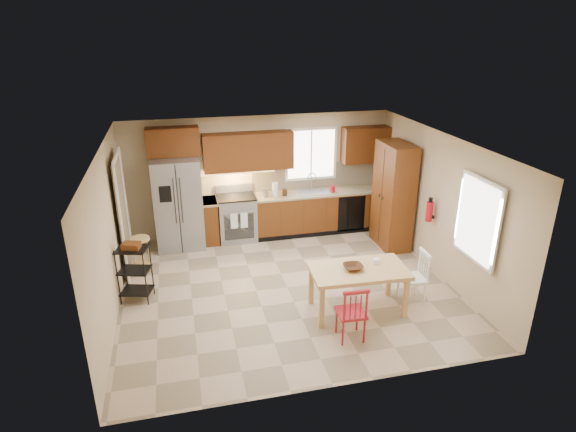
# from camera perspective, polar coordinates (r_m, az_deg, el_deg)

# --- Properties ---
(floor) EXTENTS (5.50, 5.50, 0.00)m
(floor) POSITION_cam_1_polar(r_m,az_deg,el_deg) (8.33, -0.09, -8.44)
(floor) COLOR tan
(floor) RESTS_ON ground
(ceiling) EXTENTS (5.50, 5.00, 0.02)m
(ceiling) POSITION_cam_1_polar(r_m,az_deg,el_deg) (7.39, -0.10, 8.55)
(ceiling) COLOR silver
(ceiling) RESTS_ON ground
(wall_back) EXTENTS (5.50, 0.02, 2.50)m
(wall_back) POSITION_cam_1_polar(r_m,az_deg,el_deg) (10.08, -3.38, 4.81)
(wall_back) COLOR #CCB793
(wall_back) RESTS_ON ground
(wall_front) EXTENTS (5.50, 0.02, 2.50)m
(wall_front) POSITION_cam_1_polar(r_m,az_deg,el_deg) (5.63, 5.86, -9.91)
(wall_front) COLOR #CCB793
(wall_front) RESTS_ON ground
(wall_left) EXTENTS (0.02, 5.00, 2.50)m
(wall_left) POSITION_cam_1_polar(r_m,az_deg,el_deg) (7.67, -20.53, -2.24)
(wall_left) COLOR #CCB793
(wall_left) RESTS_ON ground
(wall_right) EXTENTS (0.02, 5.00, 2.50)m
(wall_right) POSITION_cam_1_polar(r_m,az_deg,el_deg) (8.78, 17.66, 1.15)
(wall_right) COLOR #CCB793
(wall_right) RESTS_ON ground
(refrigerator) EXTENTS (0.92, 0.75, 1.82)m
(refrigerator) POSITION_cam_1_polar(r_m,az_deg,el_deg) (9.70, -12.87, 1.46)
(refrigerator) COLOR gray
(refrigerator) RESTS_ON floor
(range_stove) EXTENTS (0.76, 0.63, 0.92)m
(range_stove) POSITION_cam_1_polar(r_m,az_deg,el_deg) (9.97, -6.07, -0.29)
(range_stove) COLOR gray
(range_stove) RESTS_ON floor
(base_cabinet_narrow) EXTENTS (0.30, 0.60, 0.90)m
(base_cabinet_narrow) POSITION_cam_1_polar(r_m,az_deg,el_deg) (9.95, -9.22, -0.58)
(base_cabinet_narrow) COLOR #5E3311
(base_cabinet_narrow) RESTS_ON floor
(base_cabinet_run) EXTENTS (2.92, 0.60, 0.90)m
(base_cabinet_run) POSITION_cam_1_polar(r_m,az_deg,el_deg) (10.36, 4.05, 0.58)
(base_cabinet_run) COLOR #5E3311
(base_cabinet_run) RESTS_ON floor
(dishwasher) EXTENTS (0.60, 0.02, 0.78)m
(dishwasher) POSITION_cam_1_polar(r_m,az_deg,el_deg) (10.28, 7.51, 0.27)
(dishwasher) COLOR black
(dishwasher) RESTS_ON floor
(backsplash) EXTENTS (2.92, 0.03, 0.55)m
(backsplash) POSITION_cam_1_polar(r_m,az_deg,el_deg) (10.38, 3.69, 4.87)
(backsplash) COLOR beige
(backsplash) RESTS_ON wall_back
(upper_over_fridge) EXTENTS (1.00, 0.35, 0.55)m
(upper_over_fridge) POSITION_cam_1_polar(r_m,az_deg,el_deg) (9.55, -13.50, 8.57)
(upper_over_fridge) COLOR #57290E
(upper_over_fridge) RESTS_ON wall_back
(upper_left_block) EXTENTS (1.80, 0.35, 0.75)m
(upper_left_block) POSITION_cam_1_polar(r_m,az_deg,el_deg) (9.72, -4.73, 7.65)
(upper_left_block) COLOR #57290E
(upper_left_block) RESTS_ON wall_back
(upper_right_block) EXTENTS (1.00, 0.35, 0.75)m
(upper_right_block) POSITION_cam_1_polar(r_m,az_deg,el_deg) (10.38, 9.17, 8.36)
(upper_right_block) COLOR #57290E
(upper_right_block) RESTS_ON wall_back
(window_back) EXTENTS (1.12, 0.04, 1.12)m
(window_back) POSITION_cam_1_polar(r_m,az_deg,el_deg) (10.19, 2.74, 7.35)
(window_back) COLOR white
(window_back) RESTS_ON wall_back
(sink) EXTENTS (0.62, 0.46, 0.16)m
(sink) POSITION_cam_1_polar(r_m,az_deg,el_deg) (10.16, 3.09, 2.65)
(sink) COLOR gray
(sink) RESTS_ON base_cabinet_run
(undercab_glow) EXTENTS (1.60, 0.30, 0.01)m
(undercab_glow) POSITION_cam_1_polar(r_m,az_deg,el_deg) (9.76, -6.38, 5.24)
(undercab_glow) COLOR #FFBF66
(undercab_glow) RESTS_ON wall_back
(soap_bottle) EXTENTS (0.09, 0.09, 0.19)m
(soap_bottle) POSITION_cam_1_polar(r_m,az_deg,el_deg) (10.14, 5.33, 3.35)
(soap_bottle) COLOR red
(soap_bottle) RESTS_ON base_cabinet_run
(paper_towel) EXTENTS (0.12, 0.12, 0.28)m
(paper_towel) POSITION_cam_1_polar(r_m,az_deg,el_deg) (9.86, -1.56, 3.17)
(paper_towel) COLOR white
(paper_towel) RESTS_ON base_cabinet_run
(canister_steel) EXTENTS (0.11, 0.11, 0.18)m
(canister_steel) POSITION_cam_1_polar(r_m,az_deg,el_deg) (9.84, -2.70, 2.80)
(canister_steel) COLOR gray
(canister_steel) RESTS_ON base_cabinet_run
(canister_wood) EXTENTS (0.10, 0.10, 0.14)m
(canister_wood) POSITION_cam_1_polar(r_m,az_deg,el_deg) (9.90, -0.38, 2.82)
(canister_wood) COLOR #4A2713
(canister_wood) RESTS_ON base_cabinet_run
(pantry) EXTENTS (0.50, 0.95, 2.10)m
(pantry) POSITION_cam_1_polar(r_m,az_deg,el_deg) (9.68, 12.37, 2.36)
(pantry) COLOR #5E3311
(pantry) RESTS_ON floor
(fire_extinguisher) EXTENTS (0.12, 0.12, 0.36)m
(fire_extinguisher) POSITION_cam_1_polar(r_m,az_deg,el_deg) (8.89, 16.41, 0.52)
(fire_extinguisher) COLOR red
(fire_extinguisher) RESTS_ON wall_right
(window_right) EXTENTS (0.04, 1.02, 1.32)m
(window_right) POSITION_cam_1_polar(r_m,az_deg,el_deg) (7.78, 21.58, -0.45)
(window_right) COLOR white
(window_right) RESTS_ON wall_right
(doorway) EXTENTS (0.04, 0.95, 2.10)m
(doorway) POSITION_cam_1_polar(r_m,az_deg,el_deg) (8.93, -19.03, -0.04)
(doorway) COLOR #8C7A59
(doorway) RESTS_ON wall_left
(dining_table) EXTENTS (1.51, 0.89, 0.72)m
(dining_table) POSITION_cam_1_polar(r_m,az_deg,el_deg) (7.62, 8.22, -8.68)
(dining_table) COLOR #DDB16E
(dining_table) RESTS_ON floor
(chair_red) EXTENTS (0.42, 0.42, 0.86)m
(chair_red) POSITION_cam_1_polar(r_m,az_deg,el_deg) (6.95, 7.47, -11.18)
(chair_red) COLOR maroon
(chair_red) RESTS_ON floor
(chair_white) EXTENTS (0.42, 0.42, 0.86)m
(chair_white) POSITION_cam_1_polar(r_m,az_deg,el_deg) (7.99, 14.53, -7.06)
(chair_white) COLOR white
(chair_white) RESTS_ON floor
(table_bowl) EXTENTS (0.31, 0.31, 0.07)m
(table_bowl) POSITION_cam_1_polar(r_m,az_deg,el_deg) (7.41, 7.71, -6.33)
(table_bowl) COLOR #4A2713
(table_bowl) RESTS_ON dining_table
(table_jar) EXTENTS (0.11, 0.11, 0.12)m
(table_jar) POSITION_cam_1_polar(r_m,az_deg,el_deg) (7.62, 10.40, -5.44)
(table_jar) COLOR white
(table_jar) RESTS_ON dining_table
(bar_stool) EXTENTS (0.36, 0.36, 0.70)m
(bar_stool) POSITION_cam_1_polar(r_m,az_deg,el_deg) (8.99, -16.94, -4.53)
(bar_stool) COLOR #DDB16E
(bar_stool) RESTS_ON floor
(utility_cart) EXTENTS (0.56, 0.49, 0.96)m
(utility_cart) POSITION_cam_1_polar(r_m,az_deg,el_deg) (8.14, -17.69, -6.47)
(utility_cart) COLOR black
(utility_cart) RESTS_ON floor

